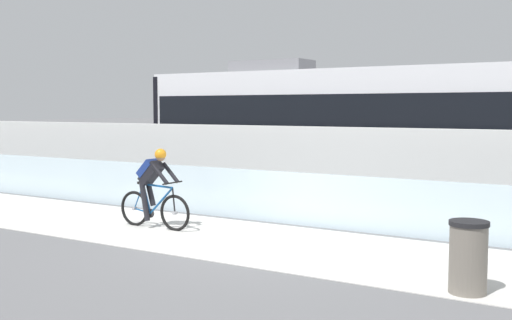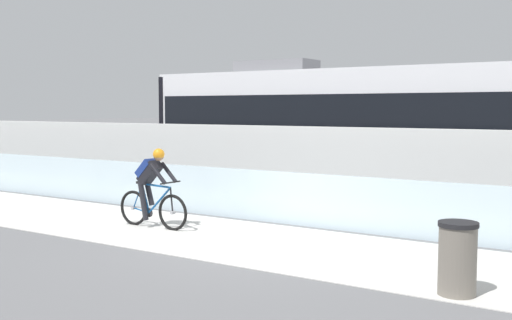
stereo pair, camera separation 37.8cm
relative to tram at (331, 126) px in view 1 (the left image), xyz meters
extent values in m
plane|color=slate|center=(1.63, -6.85, -1.89)|extent=(200.00, 200.00, 0.00)
cube|color=silver|center=(1.63, -6.85, -1.89)|extent=(32.00, 3.20, 0.01)
cube|color=silver|center=(1.63, -5.00, -1.35)|extent=(32.00, 0.05, 1.09)
cube|color=silver|center=(1.63, -3.20, -0.91)|extent=(32.00, 0.36, 1.97)
cube|color=#595654|center=(1.63, -0.72, -1.89)|extent=(32.00, 0.08, 0.01)
cube|color=#595654|center=(1.63, 0.72, -1.89)|extent=(32.00, 0.08, 0.01)
cube|color=silver|center=(0.02, 0.00, 0.01)|extent=(11.00, 2.50, 3.10)
cube|color=black|center=(0.02, 0.00, 0.36)|extent=(10.56, 2.54, 1.04)
cube|color=#4C4C51|center=(0.02, 0.00, -1.36)|extent=(10.78, 2.53, 0.28)
cube|color=slate|center=(-1.96, 0.00, 1.74)|extent=(2.40, 1.10, 0.36)
cube|color=#232326|center=(-3.50, 0.00, -1.53)|extent=(1.40, 1.88, 0.20)
cylinder|color=black|center=(-3.50, -0.72, -1.59)|extent=(0.60, 0.10, 0.60)
cylinder|color=black|center=(-3.50, 0.72, -1.59)|extent=(0.60, 0.10, 0.60)
cube|color=#232326|center=(3.54, 0.00, -1.53)|extent=(1.40, 1.88, 0.20)
cylinder|color=black|center=(3.54, -0.72, -1.59)|extent=(0.60, 0.10, 0.60)
cylinder|color=black|center=(3.54, 0.72, -1.59)|extent=(0.60, 0.10, 0.60)
cube|color=black|center=(-5.43, 0.00, 0.01)|extent=(0.16, 2.54, 2.94)
torus|color=black|center=(-0.17, -6.85, -1.53)|extent=(0.72, 0.06, 0.72)
cylinder|color=#99999E|center=(-0.17, -6.85, -1.53)|extent=(0.07, 0.10, 0.07)
torus|color=black|center=(-1.22, -6.85, -1.53)|extent=(0.72, 0.06, 0.72)
cylinder|color=#99999E|center=(-1.22, -6.85, -1.53)|extent=(0.07, 0.10, 0.07)
cylinder|color=#144C8C|center=(-0.50, -6.85, -1.32)|extent=(0.60, 0.04, 0.58)
cylinder|color=#144C8C|center=(-0.88, -6.85, -1.30)|extent=(0.22, 0.04, 0.59)
cylinder|color=#144C8C|center=(-0.59, -6.85, -1.03)|extent=(0.76, 0.04, 0.07)
cylinder|color=#144C8C|center=(-1.00, -6.85, -1.56)|extent=(0.43, 0.03, 0.09)
cylinder|color=#144C8C|center=(-1.09, -6.85, -1.27)|extent=(0.27, 0.02, 0.53)
cylinder|color=black|center=(-0.19, -6.85, -1.29)|extent=(0.08, 0.03, 0.49)
cube|color=black|center=(-0.97, -6.85, -0.99)|extent=(0.24, 0.10, 0.05)
cylinder|color=black|center=(-0.22, -6.85, -0.94)|extent=(0.03, 0.58, 0.03)
cylinder|color=#262628|center=(-0.79, -6.85, -1.59)|extent=(0.18, 0.02, 0.18)
cube|color=black|center=(-0.75, -6.85, -0.78)|extent=(0.50, 0.28, 0.51)
cube|color=navy|center=(-0.84, -6.85, -0.69)|extent=(0.38, 0.30, 0.38)
sphere|color=#997051|center=(-0.51, -6.85, -0.43)|extent=(0.20, 0.20, 0.20)
sphere|color=orange|center=(-0.51, -6.85, -0.40)|extent=(0.23, 0.23, 0.23)
cylinder|color=black|center=(-0.39, -7.01, -0.77)|extent=(0.41, 0.08, 0.41)
cylinder|color=black|center=(-0.39, -6.69, -0.77)|extent=(0.41, 0.08, 0.41)
cylinder|color=black|center=(-0.86, -6.94, -1.35)|extent=(0.25, 0.11, 0.79)
cylinder|color=black|center=(-0.86, -6.76, -1.21)|extent=(0.25, 0.11, 0.52)
cylinder|color=slate|center=(5.69, -8.10, -1.44)|extent=(0.48, 0.48, 0.90)
cylinder|color=black|center=(5.69, -8.10, -0.96)|extent=(0.51, 0.51, 0.06)
camera|label=1|loc=(7.50, -16.28, 0.52)|focal=43.78mm
camera|label=2|loc=(7.81, -16.08, 0.52)|focal=43.78mm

